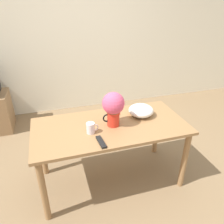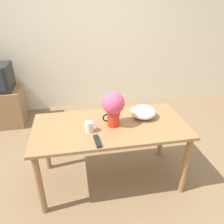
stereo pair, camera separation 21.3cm
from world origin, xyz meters
TOP-DOWN VIEW (x-y plane):
  - ground_plane at (0.00, 0.00)m, footprint 12.00×12.00m
  - wall_back at (0.00, 2.03)m, footprint 8.00×0.05m
  - table at (0.00, 0.01)m, footprint 1.55×0.76m
  - flower_vase at (0.03, 0.00)m, footprint 0.22×0.22m
  - coffee_mug at (-0.22, -0.08)m, footprint 0.12×0.08m
  - white_bowl at (0.37, 0.11)m, footprint 0.27×0.27m
  - remote_control at (-0.17, -0.26)m, footprint 0.06×0.19m

SIDE VIEW (x-z plane):
  - ground_plane at x=0.00m, z-range 0.00..0.00m
  - table at x=0.00m, z-range 0.27..0.99m
  - remote_control at x=-0.17m, z-range 0.72..0.74m
  - coffee_mug at x=-0.22m, z-range 0.72..0.83m
  - white_bowl at x=0.37m, z-range 0.72..0.85m
  - flower_vase at x=0.03m, z-range 0.76..1.11m
  - wall_back at x=0.00m, z-range 0.00..2.60m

